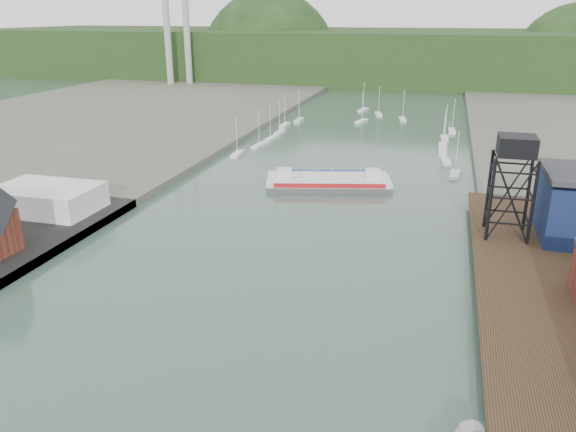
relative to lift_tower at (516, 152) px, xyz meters
The scene contains 7 objects.
east_pier 19.03m from the lift_tower, 81.25° to the right, with size 14.00×70.00×2.45m.
white_shed 80.28m from the lift_tower, behind, with size 18.00×12.00×4.50m, color silver.
lift_tower is the anchor object (origin of this frame).
marina_sailboats 89.04m from the lift_tower, 113.46° to the left, with size 57.71×92.65×0.90m.
smokestacks 224.80m from the lift_tower, 128.94° to the left, with size 11.20×8.20×60.00m.
distant_hills 246.51m from the lift_tower, 99.10° to the left, with size 500.00×120.00×80.00m.
chain_ferry 44.83m from the lift_tower, 143.07° to the left, with size 28.22×16.72×3.81m.
Camera 1 is at (24.03, -31.23, 35.61)m, focal length 35.00 mm.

